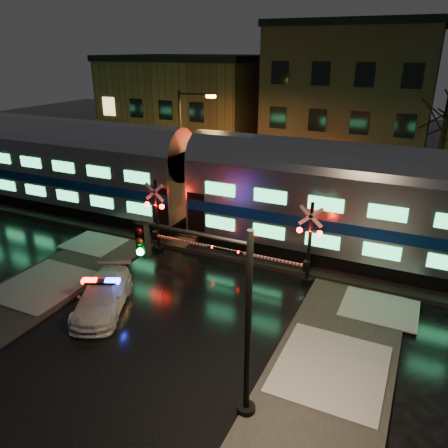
{
  "coord_description": "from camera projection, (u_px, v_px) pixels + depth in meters",
  "views": [
    {
      "loc": [
        8.27,
        -15.1,
        10.05
      ],
      "look_at": [
        -0.06,
        2.5,
        2.2
      ],
      "focal_mm": 35.0,
      "sensor_mm": 36.0,
      "label": 1
    }
  ],
  "objects": [
    {
      "name": "ground",
      "position": [
        202.0,
        288.0,
        19.7
      ],
      "size": [
        120.0,
        120.0,
        0.0
      ],
      "primitive_type": "plane",
      "color": "black",
      "rests_on": "ground"
    },
    {
      "name": "ballast",
      "position": [
        245.0,
        244.0,
        23.85
      ],
      "size": [
        90.0,
        4.2,
        0.24
      ],
      "primitive_type": "cube",
      "color": "black",
      "rests_on": "ground"
    },
    {
      "name": "sidewalk_right",
      "position": [
        307.0,
        437.0,
        12.07
      ],
      "size": [
        4.0,
        20.0,
        0.12
      ],
      "primitive_type": "cube",
      "color": "#2D2D2D",
      "rests_on": "ground"
    },
    {
      "name": "building_left",
      "position": [
        189.0,
        111.0,
        41.62
      ],
      "size": [
        14.0,
        10.0,
        9.0
      ],
      "primitive_type": "cube",
      "color": "brown",
      "rests_on": "ground"
    },
    {
      "name": "building_mid",
      "position": [
        351.0,
        105.0,
        35.62
      ],
      "size": [
        12.0,
        11.0,
        11.5
      ],
      "primitive_type": "cube",
      "color": "brown",
      "rests_on": "ground"
    },
    {
      "name": "train",
      "position": [
        191.0,
        179.0,
        23.91
      ],
      "size": [
        51.0,
        3.12,
        5.92
      ],
      "color": "black",
      "rests_on": "ballast"
    },
    {
      "name": "police_car",
      "position": [
        103.0,
        296.0,
        17.86
      ],
      "size": [
        3.38,
        4.68,
        1.41
      ],
      "rotation": [
        0.0,
        0.0,
        0.42
      ],
      "color": "silver",
      "rests_on": "ground"
    },
    {
      "name": "crossing_signal_right",
      "position": [
        300.0,
        251.0,
        19.51
      ],
      "size": [
        5.59,
        0.65,
        3.96
      ],
      "color": "black",
      "rests_on": "ground"
    },
    {
      "name": "crossing_signal_left",
      "position": [
        162.0,
        225.0,
        22.4
      ],
      "size": [
        5.58,
        0.65,
        3.95
      ],
      "color": "black",
      "rests_on": "ground"
    },
    {
      "name": "traffic_light",
      "position": [
        217.0,
        317.0,
        12.09
      ],
      "size": [
        3.82,
        0.69,
        5.91
      ],
      "rotation": [
        0.0,
        0.0,
        -0.2
      ],
      "color": "black",
      "rests_on": "ground"
    },
    {
      "name": "streetlight",
      "position": [
        184.0,
        143.0,
        27.95
      ],
      "size": [
        2.57,
        0.27,
        7.68
      ],
      "color": "black",
      "rests_on": "ground"
    }
  ]
}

